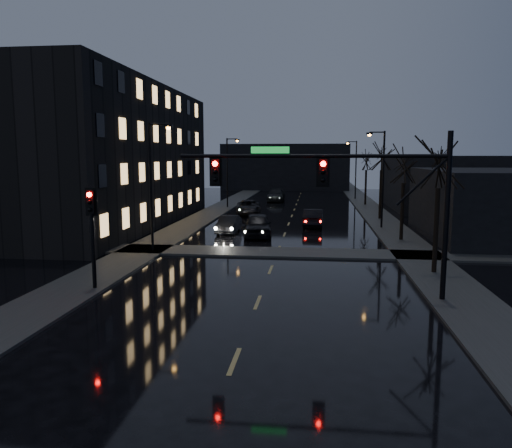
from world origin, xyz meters
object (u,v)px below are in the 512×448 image
(oncoming_car_b, at_px, (229,224))
(oncoming_car_a, at_px, (258,225))
(oncoming_car_c, at_px, (248,207))
(lead_car, at_px, (313,218))
(oncoming_car_d, at_px, (276,195))

(oncoming_car_b, bearing_deg, oncoming_car_a, -28.37)
(oncoming_car_c, relative_size, lead_car, 1.17)
(oncoming_car_a, xyz_separation_m, oncoming_car_d, (-0.92, 29.27, -0.07))
(lead_car, bearing_deg, oncoming_car_c, -48.89)
(oncoming_car_c, bearing_deg, oncoming_car_b, -97.54)
(oncoming_car_a, bearing_deg, oncoming_car_d, 85.53)
(oncoming_car_b, xyz_separation_m, oncoming_car_c, (-0.07, 12.29, 0.08))
(oncoming_car_b, bearing_deg, oncoming_car_d, 88.31)
(oncoming_car_a, relative_size, oncoming_car_d, 0.93)
(oncoming_car_a, distance_m, lead_car, 7.05)
(oncoming_car_d, bearing_deg, oncoming_car_a, -88.52)
(oncoming_car_b, height_order, lead_car, lead_car)
(oncoming_car_a, height_order, oncoming_car_b, oncoming_car_a)
(oncoming_car_c, bearing_deg, lead_car, -58.08)
(oncoming_car_a, xyz_separation_m, oncoming_car_c, (-2.53, 13.70, -0.12))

